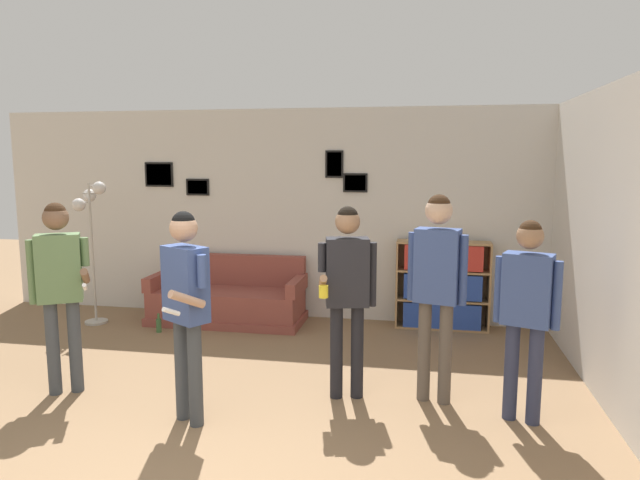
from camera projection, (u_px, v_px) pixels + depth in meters
The scene contains 11 objects.
wall_back at pixel (306, 214), 7.37m from camera, with size 8.42×0.08×2.70m.
wall_right at pixel (612, 247), 4.70m from camera, with size 0.06×6.70×2.70m.
couch at pixel (228, 300), 7.28m from camera, with size 1.94×0.80×0.82m.
bookshelf at pixel (442, 285), 6.96m from camera, with size 1.12×0.30×1.08m.
floor_lamp at pixel (91, 220), 7.05m from camera, with size 0.37×0.40×1.79m.
person_player_foreground_left at pixel (59, 277), 4.94m from camera, with size 0.60×0.38×1.70m.
person_player_foreground_center at pixel (186, 295), 4.38m from camera, with size 0.44×0.59×1.68m.
person_watcher_holding_cup at pixel (347, 282), 4.84m from camera, with size 0.49×0.49×1.68m.
person_spectator_near_bookshelf at pixel (437, 275), 4.75m from camera, with size 0.49×0.28×1.78m.
person_spectator_far_right at pixel (527, 301), 4.40m from camera, with size 0.47×0.31×1.61m.
bottle_on_floor at pixel (159, 325), 6.84m from camera, with size 0.06×0.06×0.23m.
Camera 1 is at (1.51, -2.86, 2.07)m, focal length 32.00 mm.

